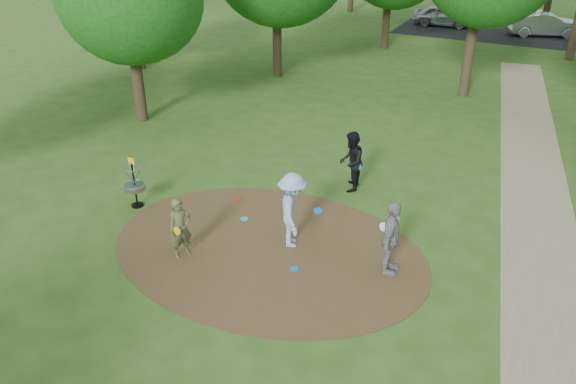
% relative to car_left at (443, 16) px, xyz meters
% --- Properties ---
extents(ground, '(100.00, 100.00, 0.00)m').
position_rel_car_left_xyz_m(ground, '(2.35, -29.80, -0.68)').
color(ground, '#2D5119').
rests_on(ground, ground).
extents(dirt_clearing, '(8.40, 8.40, 0.02)m').
position_rel_car_left_xyz_m(dirt_clearing, '(2.35, -29.80, -0.67)').
color(dirt_clearing, '#47301C').
rests_on(dirt_clearing, ground).
extents(footpath, '(7.55, 39.89, 0.01)m').
position_rel_car_left_xyz_m(footpath, '(8.85, -27.80, -0.67)').
color(footpath, '#8C7A5B').
rests_on(footpath, ground).
extents(parking_lot, '(14.00, 8.00, 0.01)m').
position_rel_car_left_xyz_m(parking_lot, '(4.35, 0.20, -0.67)').
color(parking_lot, black).
rests_on(parking_lot, ground).
extents(player_observer_with_disc, '(0.63, 0.70, 1.60)m').
position_rel_car_left_xyz_m(player_observer_with_disc, '(0.58, -31.00, 0.12)').
color(player_observer_with_disc, '#505933').
rests_on(player_observer_with_disc, ground).
extents(player_throwing_with_disc, '(1.49, 1.51, 2.03)m').
position_rel_car_left_xyz_m(player_throwing_with_disc, '(2.82, -29.30, 0.34)').
color(player_throwing_with_disc, '#94C0DD').
rests_on(player_throwing_with_disc, ground).
extents(player_walking_with_disc, '(0.91, 1.06, 1.88)m').
position_rel_car_left_xyz_m(player_walking_with_disc, '(3.05, -25.72, 0.26)').
color(player_walking_with_disc, black).
rests_on(player_walking_with_disc, ground).
extents(player_waiting_with_disc, '(0.60, 1.15, 1.90)m').
position_rel_car_left_xyz_m(player_waiting_with_disc, '(5.44, -29.35, 0.27)').
color(player_waiting_with_disc, gray).
rests_on(player_waiting_with_disc, ground).
extents(disc_ground_cyan, '(0.22, 0.22, 0.02)m').
position_rel_car_left_xyz_m(disc_ground_cyan, '(1.07, -28.78, -0.65)').
color(disc_ground_cyan, '#19C4CF').
rests_on(disc_ground_cyan, dirt_clearing).
extents(disc_ground_blue, '(0.22, 0.22, 0.02)m').
position_rel_car_left_xyz_m(disc_ground_blue, '(3.37, -30.30, -0.65)').
color(disc_ground_blue, blue).
rests_on(disc_ground_blue, dirt_clearing).
extents(disc_ground_red, '(0.22, 0.22, 0.02)m').
position_rel_car_left_xyz_m(disc_ground_red, '(0.31, -27.87, -0.65)').
color(disc_ground_red, red).
rests_on(disc_ground_red, dirt_clearing).
extents(car_left, '(4.04, 1.78, 1.35)m').
position_rel_car_left_xyz_m(car_left, '(0.00, 0.00, 0.00)').
color(car_left, '#AEAFB6').
rests_on(car_left, ground).
extents(car_right, '(4.79, 2.94, 1.49)m').
position_rel_car_left_xyz_m(car_right, '(6.54, -0.23, 0.07)').
color(car_right, '#AFB1B7').
rests_on(car_right, ground).
extents(disc_golf_basket, '(0.63, 0.63, 1.54)m').
position_rel_car_left_xyz_m(disc_golf_basket, '(-2.15, -29.50, 0.20)').
color(disc_golf_basket, black).
rests_on(disc_golf_basket, ground).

